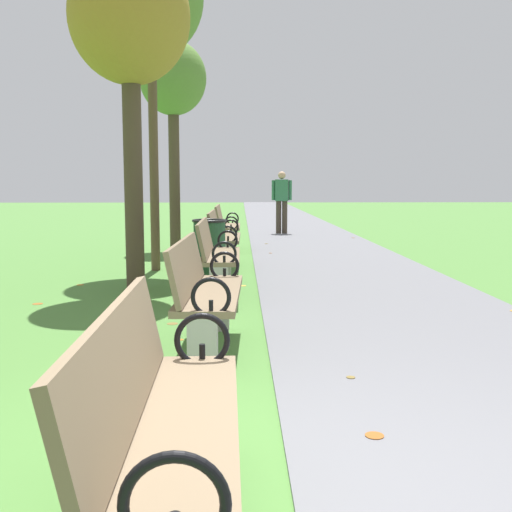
{
  "coord_description": "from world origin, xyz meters",
  "views": [
    {
      "loc": [
        -0.22,
        -2.24,
        1.34
      ],
      "look_at": [
        -0.05,
        4.38,
        0.55
      ],
      "focal_mm": 42.97,
      "sensor_mm": 36.0,
      "label": 1
    }
  ],
  "objects": [
    {
      "name": "pedestrian_walking",
      "position": [
        0.87,
        13.88,
        0.93
      ],
      "size": [
        0.53,
        0.25,
        1.62
      ],
      "color": "#3D3328",
      "rests_on": "paved_walkway"
    },
    {
      "name": "trash_bin",
      "position": [
        -0.65,
        6.25,
        0.42
      ],
      "size": [
        0.48,
        0.48,
        0.84
      ],
      "color": "#234C2D",
      "rests_on": "ground"
    },
    {
      "name": "park_bench_2",
      "position": [
        -0.5,
        2.52,
        0.49
      ],
      "size": [
        0.52,
        1.61,
        0.9
      ],
      "color": "#7A664C",
      "rests_on": "ground"
    },
    {
      "name": "tree_5",
      "position": [
        -1.56,
        10.32,
        3.32
      ],
      "size": [
        1.33,
        1.33,
        4.15
      ],
      "color": "#4C3D2D",
      "rests_on": "ground"
    },
    {
      "name": "tree_4",
      "position": [
        -1.53,
        7.16,
        4.02
      ],
      "size": [
        1.56,
        1.56,
        4.91
      ],
      "color": "brown",
      "rests_on": "ground"
    },
    {
      "name": "paved_walkway",
      "position": [
        1.37,
        18.0,
        0.01
      ],
      "size": [
        2.74,
        44.0,
        0.02
      ],
      "primitive_type": "cube",
      "color": "slate",
      "rests_on": "ground"
    },
    {
      "name": "park_bench_4",
      "position": [
        -0.5,
        7.42,
        0.49
      ],
      "size": [
        0.49,
        1.61,
        0.9
      ],
      "color": "#7A664C",
      "rests_on": "ground"
    },
    {
      "name": "park_bench_3",
      "position": [
        -0.5,
        5.01,
        0.49
      ],
      "size": [
        0.48,
        1.6,
        0.9
      ],
      "color": "#7A664C",
      "rests_on": "ground"
    },
    {
      "name": "park_bench_1",
      "position": [
        -0.5,
        -0.12,
        0.49
      ],
      "size": [
        0.5,
        1.61,
        0.9
      ],
      "color": "#7A664C",
      "rests_on": "ground"
    },
    {
      "name": "scattered_leaves",
      "position": [
        -0.38,
        5.72,
        0.01
      ],
      "size": [
        5.26,
        11.71,
        0.02
      ],
      "color": "#BC842D",
      "rests_on": "ground"
    },
    {
      "name": "tree_3",
      "position": [
        -1.54,
        5.44,
        3.25
      ],
      "size": [
        1.46,
        1.46,
        4.13
      ],
      "color": "#4C3D2D",
      "rests_on": "ground"
    },
    {
      "name": "park_bench_5",
      "position": [
        -0.5,
        9.96,
        0.49
      ],
      "size": [
        0.48,
        1.6,
        0.9
      ],
      "color": "#7A664C",
      "rests_on": "ground"
    }
  ]
}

